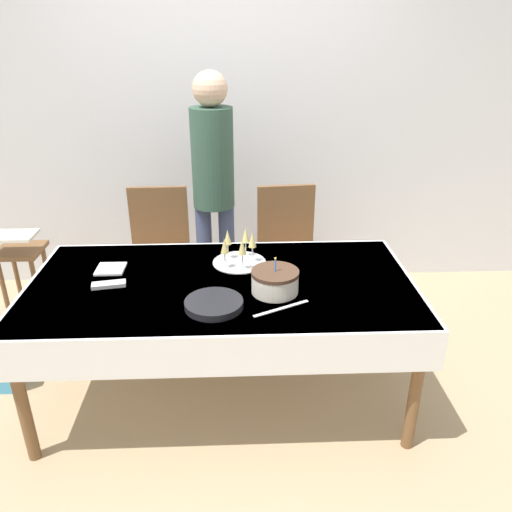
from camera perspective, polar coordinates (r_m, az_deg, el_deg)
The scene contains 13 objects.
ground_plane at distance 3.02m, azimuth -3.57°, elevation -15.27°, with size 12.00×12.00×0.00m, color tan.
wall_back at distance 3.89m, azimuth -3.73°, elevation 15.91°, with size 8.00×0.05×2.70m.
dining_table at distance 2.66m, azimuth -3.93°, elevation -4.83°, with size 2.01×1.04×0.73m.
dining_chair_far_left at distance 3.50m, azimuth -10.94°, elevation 0.44°, with size 0.43×0.43×0.96m.
dining_chair_far_right at distance 3.47m, azimuth 3.67°, elevation 0.69°, with size 0.46×0.46×0.96m.
birthday_cake at distance 2.49m, azimuth 2.18°, elevation -2.92°, with size 0.24×0.24×0.19m.
champagne_tray at distance 2.78m, azimuth -1.98°, elevation 0.71°, with size 0.30×0.30×0.18m.
plate_stack_main at distance 2.38m, azimuth -4.83°, elevation -5.48°, with size 0.28×0.28×0.03m.
cake_knife at distance 2.37m, azimuth 2.91°, elevation -6.01°, with size 0.28×0.15×0.00m.
fork_pile at distance 2.67m, azimuth -16.48°, elevation -3.15°, with size 0.18×0.09×0.02m.
napkin_pile at distance 2.84m, azimuth -16.28°, elevation -1.42°, with size 0.15×0.15×0.01m.
person_standing at distance 3.39m, azimuth -4.92°, elevation 9.09°, with size 0.28×0.28×1.70m.
high_chair at distance 3.78m, azimuth -25.33°, elevation -0.50°, with size 0.33×0.35×0.71m.
Camera 1 is at (0.09, -2.32, 1.94)m, focal length 35.00 mm.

